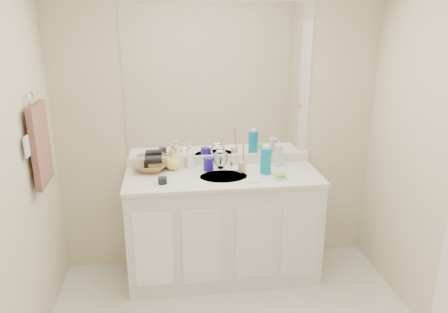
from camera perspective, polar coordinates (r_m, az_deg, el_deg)
wall_back at (r=3.55m, az=-0.68°, el=3.93°), size 2.60×0.02×2.40m
vanity_cabinet at (r=3.57m, az=-0.10°, el=-9.31°), size 1.50×0.55×0.85m
countertop at (r=3.39m, az=-0.11°, el=-2.71°), size 1.52×0.57×0.03m
backsplash at (r=3.62m, az=-0.63°, el=-0.43°), size 1.52×0.03×0.08m
sink_basin at (r=3.37m, az=-0.07°, el=-2.78°), size 0.37×0.37×0.02m
faucet at (r=3.52m, az=-0.44°, el=-0.72°), size 0.02×0.02×0.11m
mirror at (r=3.47m, az=-0.69°, el=9.67°), size 1.48×0.01×1.20m
blue_mug at (r=3.48m, az=-2.04°, el=-1.00°), size 0.10×0.10×0.11m
tan_cup at (r=3.45m, az=2.38°, el=-1.35°), size 0.07×0.07×0.08m
toothbrush at (r=3.42m, az=2.57°, el=0.38°), size 0.02×0.04×0.20m
mouthwash_bottle at (r=3.42m, az=5.48°, el=-0.55°), size 0.11×0.11×0.21m
clear_pump_bottle at (r=3.60m, az=7.12°, el=0.18°), size 0.08×0.08×0.18m
soap_dish at (r=3.34m, az=7.35°, el=-2.81°), size 0.13×0.12×0.01m
green_soap at (r=3.34m, az=7.36°, el=-2.51°), size 0.08×0.07×0.03m
orange_comb at (r=3.25m, az=4.01°, el=-3.40°), size 0.10×0.03×0.00m
dark_jar at (r=3.25m, az=-8.03°, el=-3.13°), size 0.09×0.09×0.05m
soap_bottle_white at (r=3.54m, az=-4.42°, el=-0.01°), size 0.09×0.09×0.19m
soap_bottle_cream at (r=3.52m, az=-6.20°, el=-0.11°), size 0.10×0.11×0.19m
soap_bottle_yellow at (r=3.51m, az=-6.68°, el=-0.47°), size 0.14×0.14×0.16m
wicker_basket at (r=3.52m, az=-9.48°, el=-1.34°), size 0.30×0.30×0.06m
hair_dryer at (r=3.51m, az=-9.20°, el=-0.43°), size 0.13×0.07×0.07m
towel_ring at (r=3.07m, az=-23.90°, el=6.77°), size 0.01×0.11×0.11m
hand_towel at (r=3.13m, az=-22.85°, el=1.42°), size 0.04×0.32×0.55m
switch_plate at (r=2.93m, az=-24.35°, el=1.21°), size 0.01×0.08×0.13m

